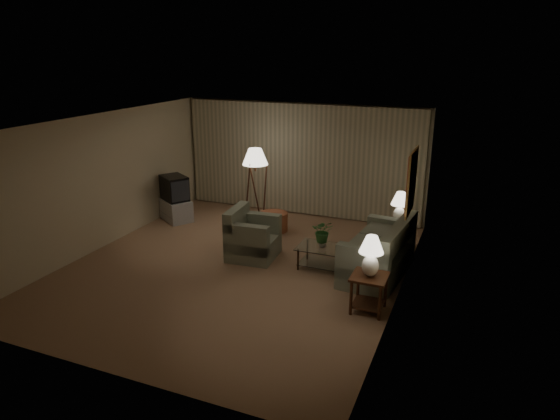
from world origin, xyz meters
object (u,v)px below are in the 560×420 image
object	(u,v)px
coffee_table	(330,255)
ottoman	(274,222)
tv_cabinet	(176,210)
armchair	(253,238)
side_table_near	(369,287)
table_lamp_near	(371,252)
side_table_far	(398,232)
crt_tv	(174,188)
table_lamp_far	(400,205)
sofa	(378,254)
floor_lamp	(256,185)
vase	(323,243)

from	to	relation	value
coffee_table	ottoman	size ratio (longest dim) A/B	1.93
coffee_table	tv_cabinet	size ratio (longest dim) A/B	1.21
armchair	ottoman	xyz separation A→B (m)	(-0.21, 1.51, -0.18)
side_table_near	table_lamp_near	size ratio (longest dim) A/B	0.92
side_table_far	tv_cabinet	xyz separation A→B (m)	(-5.20, -0.08, -0.16)
side_table_near	ottoman	bearing A→B (deg)	135.34
side_table_far	crt_tv	world-z (taller)	crt_tv
armchair	table_lamp_far	size ratio (longest dim) A/B	1.67
table_lamp_near	coffee_table	size ratio (longest dim) A/B	0.54
sofa	crt_tv	xyz separation A→B (m)	(-5.05, 1.17, 0.38)
floor_lamp	armchair	bearing A→B (deg)	-66.54
sofa	ottoman	xyz separation A→B (m)	(-2.61, 1.38, -0.20)
vase	floor_lamp	bearing A→B (deg)	141.54
tv_cabinet	side_table_near	bearing A→B (deg)	7.05
sofa	armchair	xyz separation A→B (m)	(-2.40, -0.13, -0.02)
armchair	tv_cabinet	xyz separation A→B (m)	(-2.65, 1.30, -0.14)
table_lamp_far	sofa	bearing A→B (deg)	-96.84
coffee_table	vase	distance (m)	0.26
armchair	floor_lamp	size ratio (longest dim) A/B	0.60
side_table_near	coffee_table	size ratio (longest dim) A/B	0.50
table_lamp_near	tv_cabinet	distance (m)	5.82
table_lamp_near	table_lamp_far	world-z (taller)	table_lamp_near
side_table_near	ottoman	xyz separation A→B (m)	(-2.76, 2.73, -0.20)
table_lamp_near	crt_tv	world-z (taller)	table_lamp_near
crt_tv	side_table_far	bearing A→B (deg)	33.79
crt_tv	floor_lamp	size ratio (longest dim) A/B	0.46
armchair	sofa	bearing A→B (deg)	-91.62
floor_lamp	ottoman	distance (m)	0.94
armchair	ottoman	bearing A→B (deg)	3.30
crt_tv	vase	bearing A→B (deg)	15.49
sofa	table_lamp_far	distance (m)	1.38
floor_lamp	ottoman	bearing A→B (deg)	-23.08
table_lamp_far	vase	distance (m)	1.84
armchair	ottoman	world-z (taller)	armchair
table_lamp_near	vase	world-z (taller)	table_lamp_near
tv_cabinet	vase	size ratio (longest dim) A/B	6.62
table_lamp_near	floor_lamp	distance (m)	4.44
floor_lamp	side_table_far	bearing A→B (deg)	-6.26
side_table_far	floor_lamp	distance (m)	3.37
side_table_near	vase	distance (m)	1.70
sofa	table_lamp_near	bearing A→B (deg)	12.25
table_lamp_near	crt_tv	bearing A→B (deg)	154.14
sofa	table_lamp_near	world-z (taller)	table_lamp_near
ottoman	table_lamp_near	bearing A→B (deg)	-44.66
table_lamp_far	floor_lamp	distance (m)	3.33
crt_tv	tv_cabinet	bearing A→B (deg)	122.91
side_table_near	vase	size ratio (longest dim) A/B	3.99
sofa	armchair	distance (m)	2.41
armchair	vase	xyz separation A→B (m)	(1.40, 0.03, 0.10)
table_lamp_far	ottoman	xyz separation A→B (m)	(-2.76, 0.13, -0.77)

